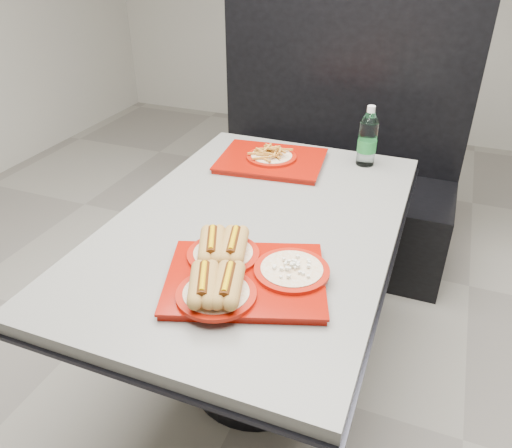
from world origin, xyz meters
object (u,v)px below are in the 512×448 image
at_px(tray_far, 271,158).
at_px(tray_near, 239,272).
at_px(booth_bench, 329,180).
at_px(diner_table, 256,260).
at_px(water_bottle, 368,140).

bearing_deg(tray_far, tray_near, -76.45).
bearing_deg(tray_far, booth_bench, 80.58).
distance_m(diner_table, water_bottle, 0.69).
bearing_deg(tray_near, tray_far, 103.55).
xyz_separation_m(diner_table, tray_near, (0.08, -0.33, 0.20)).
height_order(diner_table, water_bottle, water_bottle).
xyz_separation_m(tray_far, water_bottle, (0.36, 0.14, 0.08)).
relative_size(diner_table, tray_far, 3.14).
relative_size(booth_bench, water_bottle, 5.55).
distance_m(diner_table, booth_bench, 1.11).
xyz_separation_m(diner_table, water_bottle, (0.25, 0.58, 0.27)).
height_order(tray_far, water_bottle, water_bottle).
height_order(booth_bench, water_bottle, booth_bench).
distance_m(booth_bench, water_bottle, 0.73).
bearing_deg(water_bottle, booth_bench, 116.04).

